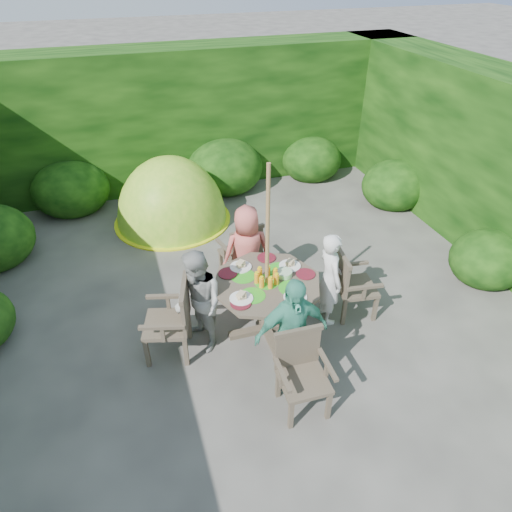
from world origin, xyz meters
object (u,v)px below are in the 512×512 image
object	(u,v)px
garden_chair_back	(242,251)
child_front	(291,334)
child_right	(330,279)
parasol_pole	(267,257)
child_back	(247,252)
garden_chair_right	(351,283)
garden_chair_front	(302,371)
patio_table	(267,290)
child_left	(199,303)
dome_tent	(173,221)
garden_chair_left	(173,319)

from	to	relation	value
garden_chair_back	child_front	bearing A→B (deg)	75.38
garden_chair_back	child_right	distance (m)	1.36
parasol_pole	garden_chair_back	world-z (taller)	parasol_pole
child_back	garden_chair_right	bearing A→B (deg)	147.93
parasol_pole	garden_chair_right	size ratio (longest dim) A/B	2.50
garden_chair_right	child_front	size ratio (longest dim) A/B	0.65
garden_chair_right	garden_chair_front	bearing A→B (deg)	142.39
patio_table	child_left	distance (m)	0.80
garden_chair_right	garden_chair_back	bearing A→B (deg)	51.73
child_right	child_left	bearing A→B (deg)	90.18
garden_chair_front	child_right	world-z (taller)	child_right
garden_chair_right	child_right	xyz separation A→B (m)	(-0.30, -0.01, 0.15)
patio_table	garden_chair_back	world-z (taller)	patio_table
garden_chair_right	dome_tent	world-z (taller)	dome_tent
child_front	dome_tent	world-z (taller)	child_front
parasol_pole	child_left	distance (m)	0.92
child_left	garden_chair_right	bearing A→B (deg)	70.84
dome_tent	child_front	bearing A→B (deg)	-81.35
garden_chair_back	garden_chair_front	distance (m)	2.21
garden_chair_back	child_left	world-z (taller)	child_left
child_right	child_front	bearing A→B (deg)	135.18
garden_chair_right	child_left	size ratio (longest dim) A/B	0.69
patio_table	child_back	size ratio (longest dim) A/B	1.01
parasol_pole	child_front	world-z (taller)	parasol_pole
garden_chair_front	child_back	xyz separation A→B (m)	(0.02, 1.90, 0.19)
garden_chair_left	child_back	size ratio (longest dim) A/B	0.72
garden_chair_front	child_left	xyz separation A→B (m)	(-0.79, 1.11, 0.19)
garden_chair_right	child_front	xyz separation A→B (m)	(-1.11, -0.80, 0.21)
garden_chair_back	child_left	bearing A→B (deg)	39.43
dome_tent	garden_chair_left	bearing A→B (deg)	-99.16
dome_tent	garden_chair_right	bearing A→B (deg)	-60.98
parasol_pole	dome_tent	distance (m)	3.31
garden_chair_right	child_right	world-z (taller)	child_right
patio_table	garden_chair_right	world-z (taller)	patio_table
garden_chair_left	child_right	size ratio (longest dim) A/B	0.75
patio_table	parasol_pole	bearing A→B (deg)	-167.89
garden_chair_back	child_left	size ratio (longest dim) A/B	0.67
garden_chair_right	child_left	world-z (taller)	child_left
patio_table	garden_chair_right	size ratio (longest dim) A/B	1.49
garden_chair_right	child_back	size ratio (longest dim) A/B	0.68
garden_chair_right	child_left	xyz separation A→B (m)	(-1.90, 0.01, 0.17)
child_back	dome_tent	bearing A→B (deg)	-69.55
garden_chair_front	child_left	world-z (taller)	child_left
garden_chair_right	child_right	distance (m)	0.34
dome_tent	parasol_pole	bearing A→B (deg)	-78.79
garden_chair_right	garden_chair_front	size ratio (longest dim) A/B	1.03
child_back	garden_chair_front	bearing A→B (deg)	93.61
parasol_pole	dome_tent	size ratio (longest dim) A/B	0.97
garden_chair_right	child_right	bearing A→B (deg)	98.86
child_right	dome_tent	distance (m)	3.45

